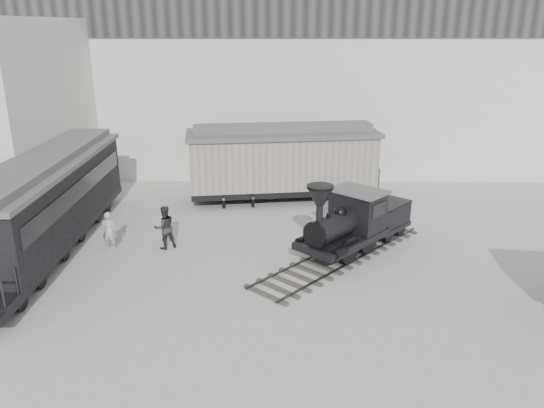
{
  "coord_description": "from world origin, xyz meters",
  "views": [
    {
      "loc": [
        -0.68,
        -15.95,
        8.7
      ],
      "look_at": [
        -0.97,
        3.74,
        2.0
      ],
      "focal_mm": 35.0,
      "sensor_mm": 36.0,
      "label": 1
    }
  ],
  "objects_px": {
    "passenger_coach": "(47,201)",
    "boxcar": "(283,161)",
    "locomotive": "(352,225)",
    "visitor_b": "(165,227)",
    "visitor_a": "(109,231)"
  },
  "relations": [
    {
      "from": "passenger_coach",
      "to": "visitor_b",
      "type": "bearing_deg",
      "value": -3.27
    },
    {
      "from": "passenger_coach",
      "to": "visitor_a",
      "type": "distance_m",
      "value": 2.76
    },
    {
      "from": "passenger_coach",
      "to": "boxcar",
      "type": "bearing_deg",
      "value": 32.33
    },
    {
      "from": "locomotive",
      "to": "boxcar",
      "type": "xyz_separation_m",
      "value": [
        -2.73,
        6.8,
        0.9
      ]
    },
    {
      "from": "boxcar",
      "to": "visitor_a",
      "type": "xyz_separation_m",
      "value": [
        -7.03,
        -6.62,
        -1.27
      ]
    },
    {
      "from": "locomotive",
      "to": "boxcar",
      "type": "distance_m",
      "value": 7.38
    },
    {
      "from": "locomotive",
      "to": "visitor_a",
      "type": "xyz_separation_m",
      "value": [
        -9.76,
        0.17,
        -0.37
      ]
    },
    {
      "from": "visitor_a",
      "to": "locomotive",
      "type": "bearing_deg",
      "value": -176.09
    },
    {
      "from": "locomotive",
      "to": "visitor_a",
      "type": "relative_size",
      "value": 4.99
    },
    {
      "from": "boxcar",
      "to": "visitor_a",
      "type": "bearing_deg",
      "value": -144.68
    },
    {
      "from": "boxcar",
      "to": "passenger_coach",
      "type": "bearing_deg",
      "value": -154.47
    },
    {
      "from": "passenger_coach",
      "to": "visitor_b",
      "type": "xyz_separation_m",
      "value": [
        4.72,
        -0.17,
        -1.03
      ]
    },
    {
      "from": "boxcar",
      "to": "passenger_coach",
      "type": "relative_size",
      "value": 0.76
    },
    {
      "from": "boxcar",
      "to": "locomotive",
      "type": "bearing_deg",
      "value": -76.1
    },
    {
      "from": "visitor_a",
      "to": "visitor_b",
      "type": "relative_size",
      "value": 0.89
    }
  ]
}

